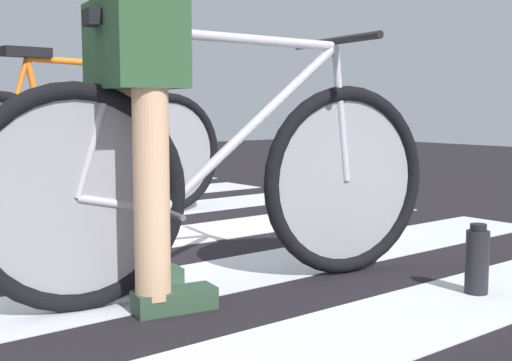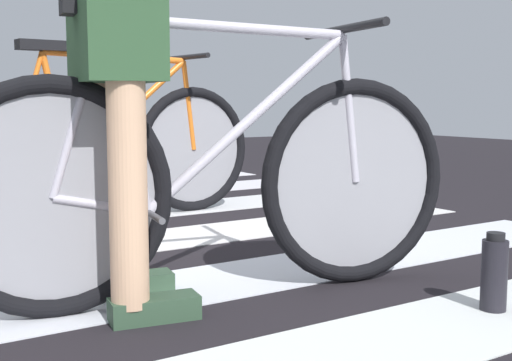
# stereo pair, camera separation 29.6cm
# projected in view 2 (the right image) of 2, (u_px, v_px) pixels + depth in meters

# --- Properties ---
(bicycle_1_of_4) EXTENTS (1.72, 0.55, 0.93)m
(bicycle_1_of_4) POSITION_uv_depth(u_px,v_px,m) (217.00, 181.00, 2.15)
(bicycle_1_of_4) COLOR black
(bicycle_1_of_4) RESTS_ON ground
(cyclist_1_of_4) EXTENTS (0.37, 0.44, 0.97)m
(cyclist_1_of_4) POSITION_uv_depth(u_px,v_px,m) (118.00, 104.00, 2.00)
(cyclist_1_of_4) COLOR tan
(cyclist_1_of_4) RESTS_ON ground
(bicycle_3_of_4) EXTENTS (1.74, 0.52, 0.93)m
(bicycle_3_of_4) POSITION_uv_depth(u_px,v_px,m) (110.00, 149.00, 3.57)
(bicycle_3_of_4) COLOR black
(bicycle_3_of_4) RESTS_ON ground
(water_bottle) EXTENTS (0.08, 0.08, 0.24)m
(water_bottle) POSITION_uv_depth(u_px,v_px,m) (494.00, 274.00, 2.05)
(water_bottle) COLOR black
(water_bottle) RESTS_ON ground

